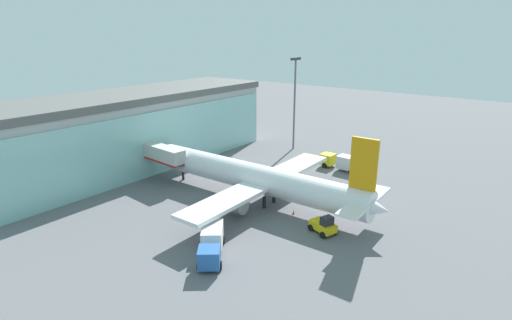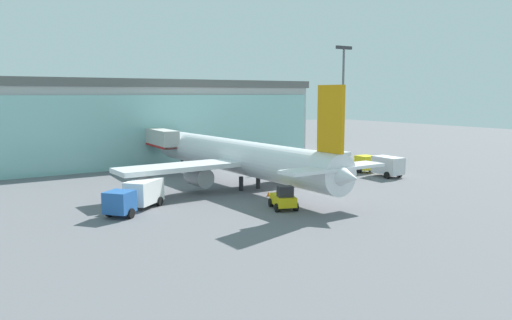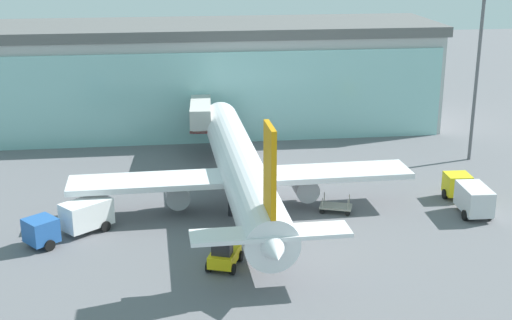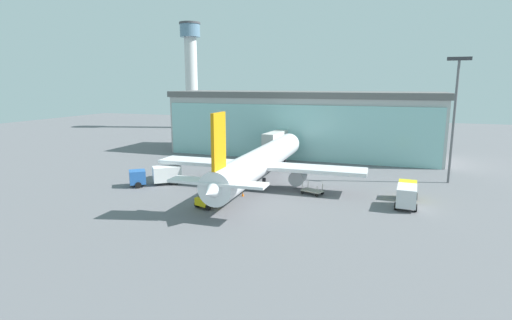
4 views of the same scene
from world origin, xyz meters
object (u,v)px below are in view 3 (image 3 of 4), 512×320
(jet_bridge, at_px, (201,109))
(safety_cone_nose, at_px, (245,232))
(apron_light_mast, at_px, (478,60))
(safety_cone_wingtip, at_px, (93,218))
(airplane, at_px, (241,169))
(baggage_cart, at_px, (336,207))
(pushback_tug, at_px, (224,255))
(catering_truck, at_px, (72,219))
(fuel_truck, at_px, (468,194))

(jet_bridge, xyz_separation_m, safety_cone_nose, (2.07, -25.27, -4.19))
(apron_light_mast, xyz_separation_m, safety_cone_nose, (-26.52, -16.83, -10.63))
(safety_cone_wingtip, bearing_deg, safety_cone_nose, -20.37)
(airplane, xyz_separation_m, baggage_cart, (8.15, -2.50, -3.00))
(pushback_tug, bearing_deg, safety_cone_wingtip, 65.58)
(catering_truck, relative_size, fuel_truck, 0.96)
(jet_bridge, xyz_separation_m, catering_truck, (-11.87, -23.68, -3.00))
(safety_cone_wingtip, bearing_deg, fuel_truck, -3.13)
(apron_light_mast, bearing_deg, safety_cone_wingtip, -162.76)
(airplane, relative_size, fuel_truck, 5.15)
(apron_light_mast, height_order, fuel_truck, apron_light_mast)
(catering_truck, relative_size, baggage_cart, 2.23)
(airplane, height_order, safety_cone_nose, airplane)
(fuel_truck, height_order, safety_cone_nose, fuel_truck)
(jet_bridge, bearing_deg, safety_cone_wingtip, 156.87)
(airplane, height_order, safety_cone_wingtip, airplane)
(apron_light_mast, xyz_separation_m, fuel_truck, (-6.21, -13.94, -9.44))
(catering_truck, xyz_separation_m, fuel_truck, (34.25, 1.30, 0.00))
(apron_light_mast, distance_m, airplane, 29.14)
(jet_bridge, bearing_deg, pushback_tug, -176.33)
(safety_cone_nose, height_order, safety_cone_wingtip, same)
(airplane, relative_size, baggage_cart, 12.00)
(catering_truck, height_order, baggage_cart, catering_truck)
(fuel_truck, xyz_separation_m, pushback_tug, (-22.55, -8.51, -0.49))
(baggage_cart, relative_size, safety_cone_nose, 5.77)
(airplane, xyz_separation_m, fuel_truck, (19.95, -3.48, -2.03))
(apron_light_mast, distance_m, safety_cone_wingtip, 42.33)
(airplane, bearing_deg, jet_bridge, 6.24)
(apron_light_mast, xyz_separation_m, airplane, (-26.16, -10.46, -7.41))
(apron_light_mast, xyz_separation_m, safety_cone_wingtip, (-39.13, -12.15, -10.63))
(baggage_cart, xyz_separation_m, safety_cone_wingtip, (-21.12, 0.81, -0.23))
(airplane, bearing_deg, apron_light_mast, -69.28)
(safety_cone_nose, relative_size, safety_cone_wingtip, 1.00)
(catering_truck, height_order, pushback_tug, catering_truck)
(catering_truck, xyz_separation_m, safety_cone_nose, (13.95, -1.59, -1.19))
(apron_light_mast, bearing_deg, safety_cone_nose, -147.60)
(jet_bridge, distance_m, airplane, 19.08)
(baggage_cart, bearing_deg, safety_cone_nose, 44.19)
(airplane, xyz_separation_m, safety_cone_wingtip, (-12.97, -1.68, -3.22))
(airplane, bearing_deg, catering_truck, 107.41)
(baggage_cart, relative_size, safety_cone_wingtip, 5.77)
(apron_light_mast, relative_size, airplane, 0.48)
(jet_bridge, relative_size, catering_truck, 1.85)
(fuel_truck, height_order, pushback_tug, fuel_truck)
(jet_bridge, distance_m, fuel_truck, 31.79)
(safety_cone_nose, bearing_deg, safety_cone_wingtip, 159.63)
(baggage_cart, xyz_separation_m, pushback_tug, (-10.75, -9.50, 0.47))
(safety_cone_wingtip, bearing_deg, airplane, 7.39)
(apron_light_mast, height_order, safety_cone_nose, apron_light_mast)
(apron_light_mast, xyz_separation_m, catering_truck, (-40.47, -15.24, -9.44))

